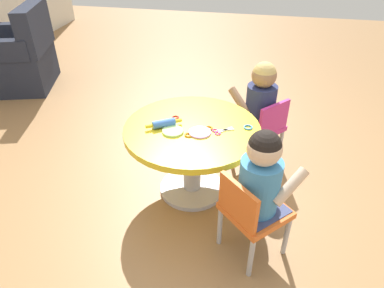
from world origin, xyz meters
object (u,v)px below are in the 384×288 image
object	(u,v)px
child_chair_right	(261,127)
armchair_dark	(19,59)
craft_table	(192,144)
rolling_pin	(164,123)
seated_child_right	(261,97)
craft_scissors	(220,131)
seated_child_left	(261,176)
child_chair_left	(251,212)

from	to	relation	value
child_chair_right	armchair_dark	bearing A→B (deg)	70.89
child_chair_right	craft_table	bearing A→B (deg)	134.72
craft_table	rolling_pin	xyz separation A→B (m)	(-0.03, 0.17, 0.15)
seated_child_right	child_chair_right	bearing A→B (deg)	-131.99
armchair_dark	craft_scissors	xyz separation A→B (m)	(-1.34, -2.33, 0.20)
seated_child_left	rolling_pin	world-z (taller)	seated_child_left
child_chair_right	rolling_pin	bearing A→B (deg)	127.53
armchair_dark	craft_scissors	bearing A→B (deg)	-119.88
craft_table	child_chair_right	bearing A→B (deg)	-45.28
seated_child_right	craft_scissors	xyz separation A→B (m)	(-0.47, 0.22, -0.02)
seated_child_left	child_chair_right	xyz separation A→B (m)	(0.85, 0.00, -0.23)
seated_child_right	armchair_dark	distance (m)	2.70
seated_child_left	child_chair_right	world-z (taller)	seated_child_left
child_chair_right	armchair_dark	size ratio (longest dim) A/B	0.60
craft_scissors	craft_table	bearing A→B (deg)	84.30
child_chair_left	armchair_dark	bearing A→B (deg)	55.33
rolling_pin	craft_scissors	distance (m)	0.35
child_chair_right	craft_scissors	distance (m)	0.55
seated_child_left	rolling_pin	distance (m)	0.72
seated_child_left	craft_scissors	distance (m)	0.48
rolling_pin	craft_scissors	xyz separation A→B (m)	(0.02, -0.35, -0.02)
seated_child_right	rolling_pin	world-z (taller)	seated_child_right
child_chair_left	craft_scissors	xyz separation A→B (m)	(0.43, 0.23, 0.21)
craft_table	armchair_dark	distance (m)	2.52
child_chair_right	rolling_pin	world-z (taller)	rolling_pin
child_chair_left	armchair_dark	distance (m)	3.11
seated_child_right	armchair_dark	bearing A→B (deg)	71.22
craft_table	seated_child_left	world-z (taller)	seated_child_left
seated_child_right	armchair_dark	xyz separation A→B (m)	(0.87, 2.55, -0.22)
child_chair_left	child_chair_right	bearing A→B (deg)	-1.51
child_chair_left	seated_child_right	size ratio (longest dim) A/B	1.05
craft_table	craft_scissors	world-z (taller)	craft_scissors
seated_child_left	rolling_pin	size ratio (longest dim) A/B	2.48
seated_child_left	craft_scissors	xyz separation A→B (m)	(0.40, 0.26, -0.02)
child_chair_left	seated_child_left	xyz separation A→B (m)	(0.03, -0.03, 0.23)
armchair_dark	rolling_pin	distance (m)	2.41
child_chair_right	child_chair_left	bearing A→B (deg)	178.49
armchair_dark	rolling_pin	world-z (taller)	armchair_dark
child_chair_left	armchair_dark	world-z (taller)	armchair_dark
rolling_pin	child_chair_right	bearing A→B (deg)	-52.47
craft_table	rolling_pin	distance (m)	0.23
child_chair_left	craft_scissors	world-z (taller)	child_chair_left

